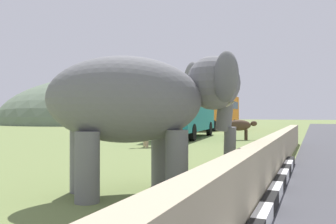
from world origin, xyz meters
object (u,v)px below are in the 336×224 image
(elephant, at_px, (146,101))
(bus_teal, at_px, (185,107))
(cow_mid, at_px, (239,126))
(person_handler, at_px, (175,141))
(bus_orange, at_px, (213,109))
(cow_near, at_px, (154,129))

(elephant, relative_size, bus_teal, 0.43)
(elephant, distance_m, cow_mid, 15.46)
(elephant, distance_m, person_handler, 1.56)
(elephant, xyz_separation_m, bus_teal, (16.19, 4.91, 0.27))
(person_handler, relative_size, cow_mid, 0.87)
(bus_orange, height_order, cow_near, bus_orange)
(cow_mid, bearing_deg, person_handler, -174.96)
(person_handler, xyz_separation_m, bus_orange, (27.87, 6.56, 1.16))
(elephant, relative_size, cow_mid, 2.04)
(cow_mid, bearing_deg, cow_near, 154.88)
(person_handler, height_order, cow_near, person_handler)
(elephant, bearing_deg, person_handler, -6.07)
(bus_orange, bearing_deg, bus_teal, -173.35)
(bus_teal, relative_size, cow_near, 5.53)
(bus_orange, bearing_deg, cow_near, -173.12)
(elephant, relative_size, person_handler, 2.34)
(person_handler, xyz_separation_m, cow_mid, (14.11, 1.24, -0.06))
(elephant, relative_size, bus_orange, 0.40)
(cow_near, bearing_deg, cow_mid, -25.12)
(bus_orange, relative_size, cow_mid, 5.10)
(bus_teal, distance_m, cow_mid, 4.07)
(bus_teal, xyz_separation_m, cow_near, (-7.00, -0.90, -1.21))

